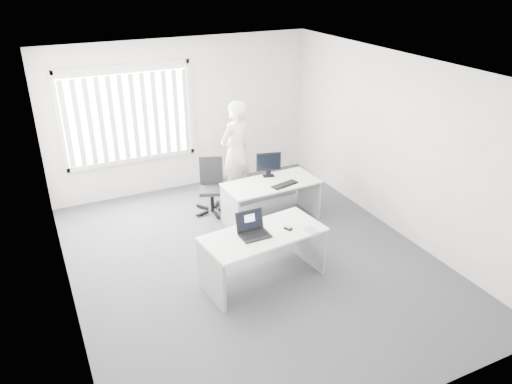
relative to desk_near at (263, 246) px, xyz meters
name	(u,v)px	position (x,y,z in m)	size (l,w,h in m)	color
ground	(252,260)	(0.07, 0.50, -0.54)	(6.00, 6.00, 0.00)	#4A4950
wall_back	(183,116)	(0.07, 3.50, 0.86)	(5.00, 0.02, 2.80)	white
wall_front	(400,296)	(0.07, -2.50, 0.86)	(5.00, 0.02, 2.80)	white
wall_left	(57,210)	(-2.43, 0.50, 0.86)	(0.02, 6.00, 2.80)	white
wall_right	(398,146)	(2.57, 0.50, 0.86)	(0.02, 6.00, 2.80)	white
ceiling	(252,69)	(0.07, 0.50, 2.26)	(5.00, 6.00, 0.02)	silver
window	(128,115)	(-0.93, 3.46, 1.01)	(2.32, 0.06, 1.76)	silver
blinds	(129,118)	(-0.93, 3.40, 0.98)	(2.20, 0.10, 1.50)	white
desk_near	(263,246)	(0.00, 0.00, 0.00)	(1.72, 0.96, 0.75)	white
desk_far	(271,193)	(0.89, 1.48, -0.03)	(1.58, 0.78, 0.71)	white
office_chair	(212,195)	(0.12, 2.25, -0.24)	(0.71, 0.71, 0.96)	black
person	(236,152)	(0.68, 2.47, 0.39)	(0.68, 0.45, 1.86)	white
laptop	(255,226)	(-0.14, -0.03, 0.36)	(0.38, 0.34, 0.30)	black
paper_sheet	(284,229)	(0.29, -0.03, 0.21)	(0.32, 0.22, 0.00)	white
mouse	(288,228)	(0.34, -0.06, 0.23)	(0.06, 0.11, 0.05)	#B8B8BB
booklet	(311,230)	(0.61, -0.21, 0.21)	(0.14, 0.19, 0.01)	white
keyboard	(285,185)	(1.03, 1.29, 0.18)	(0.46, 0.15, 0.02)	black
monitor	(269,165)	(0.96, 1.74, 0.38)	(0.42, 0.13, 0.42)	black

